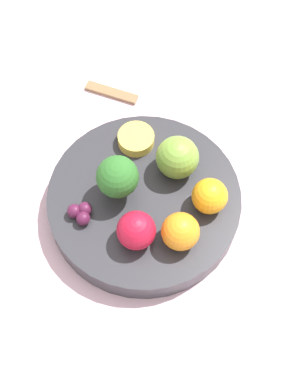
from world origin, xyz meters
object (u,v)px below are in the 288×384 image
at_px(apple_red, 134,230).
at_px(grape_cluster, 81,213).
at_px(orange_back, 180,231).
at_px(broccoli, 118,177).
at_px(small_cup, 136,139).
at_px(apple_green, 177,157).
at_px(orange_front, 210,196).
at_px(bowl, 144,202).
at_px(spoon, 112,93).

distance_m(apple_red, grape_cluster, 0.08).
relative_size(apple_red, orange_back, 1.02).
relative_size(broccoli, small_cup, 1.36).
distance_m(apple_green, orange_front, 0.07).
distance_m(apple_green, small_cup, 0.07).
bearing_deg(apple_green, bowl, 52.20).
relative_size(bowl, small_cup, 5.12).
bearing_deg(broccoli, grape_cluster, 45.23).
height_order(apple_red, apple_green, apple_green).
height_order(broccoli, grape_cluster, broccoli).
height_order(grape_cluster, small_cup, grape_cluster).
xyz_separation_m(grape_cluster, small_cup, (-0.05, -0.12, -0.00)).
xyz_separation_m(bowl, apple_green, (-0.04, -0.05, 0.05)).
relative_size(small_cup, spoon, 0.59).
bearing_deg(small_cup, orange_back, 119.69).
bearing_deg(spoon, bowl, 113.09).
bearing_deg(broccoli, apple_red, 116.49).
bearing_deg(bowl, orange_back, 134.48).
xyz_separation_m(broccoli, orange_front, (-0.12, 0.00, -0.02)).
xyz_separation_m(bowl, broccoli, (0.03, -0.00, 0.06)).
height_order(apple_red, orange_back, same).
distance_m(orange_front, orange_back, 0.06).
xyz_separation_m(bowl, spoon, (0.08, -0.19, -0.02)).
xyz_separation_m(bowl, small_cup, (0.02, -0.08, 0.03)).
relative_size(orange_back, spoon, 0.56).
bearing_deg(orange_back, bowl, -45.52).
relative_size(apple_green, orange_front, 1.23).
bearing_deg(apple_green, small_cup, -28.96).
height_order(apple_green, orange_back, apple_green).
bearing_deg(spoon, grape_cluster, 91.17).
bearing_deg(bowl, grape_cluster, 28.97).
relative_size(orange_back, small_cup, 0.96).
xyz_separation_m(apple_red, grape_cluster, (0.07, -0.02, -0.02)).
bearing_deg(apple_green, spoon, -50.19).
distance_m(orange_front, spoon, 0.26).
bearing_deg(apple_red, orange_front, -144.66).
relative_size(apple_green, spoon, 0.67).
bearing_deg(orange_front, small_cup, -36.77).
bearing_deg(broccoli, spoon, -76.13).
xyz_separation_m(broccoli, small_cup, (-0.01, -0.08, -0.03)).
bearing_deg(grape_cluster, apple_green, -141.51).
bearing_deg(apple_red, grape_cluster, -15.39).
relative_size(apple_green, small_cup, 1.13).
relative_size(bowl, orange_front, 5.53).
bearing_deg(orange_back, apple_red, 7.12).
height_order(orange_front, small_cup, orange_front).
bearing_deg(apple_red, orange_back, -172.88).
distance_m(bowl, orange_front, 0.09).
bearing_deg(grape_cluster, bowl, -151.03).
xyz_separation_m(apple_green, small_cup, (0.06, -0.03, -0.02)).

